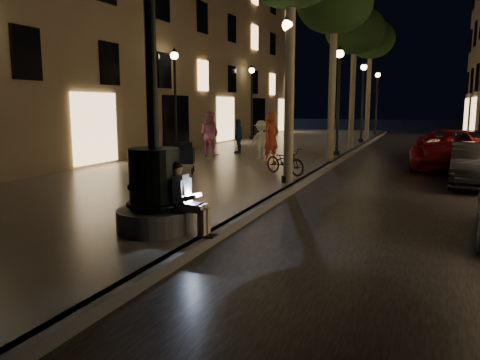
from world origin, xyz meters
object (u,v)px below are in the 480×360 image
at_px(lamp_left_b, 175,87).
at_px(stroller, 187,156).
at_px(lamp_curb_a, 288,77).
at_px(lamp_curb_b, 339,87).
at_px(car_second, 476,165).
at_px(pedestrian_pink, 209,134).
at_px(pedestrian_red, 271,138).
at_px(pedestrian_blue, 239,136).
at_px(lamp_curb_d, 377,94).
at_px(tree_third, 355,31).
at_px(pedestrian_white, 261,140).
at_px(tree_second, 335,4).
at_px(tree_far, 371,40).
at_px(car_third, 448,150).
at_px(seated_man_laptop, 185,196).
at_px(bicycle, 285,161).
at_px(fountain_lamppost, 154,176).
at_px(lamp_left_c, 252,93).
at_px(lamp_curb_c, 363,91).
at_px(car_rear, 467,145).

xyz_separation_m(lamp_left_b, stroller, (3.51, -5.47, -2.45)).
distance_m(lamp_curb_a, lamp_curb_b, 8.00).
relative_size(car_second, pedestrian_pink, 2.05).
relative_size(pedestrian_red, pedestrian_blue, 1.22).
distance_m(lamp_curb_b, lamp_curb_d, 16.00).
distance_m(pedestrian_red, pedestrian_blue, 3.99).
distance_m(tree_third, pedestrian_white, 8.84).
bearing_deg(pedestrian_red, tree_second, -15.88).
height_order(tree_far, lamp_curb_b, tree_far).
distance_m(lamp_curb_b, car_third, 5.37).
bearing_deg(lamp_left_b, car_third, 2.58).
xyz_separation_m(seated_man_laptop, bicycle, (-0.39, 7.50, -0.25)).
bearing_deg(fountain_lamppost, pedestrian_red, 96.38).
height_order(seated_man_laptop, car_third, car_third).
bearing_deg(lamp_left_b, stroller, -57.30).
bearing_deg(pedestrian_blue, pedestrian_white, 37.89).
distance_m(car_second, pedestrian_pink, 10.80).
relative_size(seated_man_laptop, lamp_curb_d, 0.27).
xyz_separation_m(fountain_lamppost, lamp_curb_a, (0.70, 6.00, 2.02)).
bearing_deg(lamp_left_c, car_second, -47.42).
bearing_deg(lamp_curb_c, pedestrian_white, -104.05).
bearing_deg(car_third, lamp_left_c, 142.67).
distance_m(lamp_curb_b, pedestrian_blue, 5.04).
height_order(lamp_curb_d, pedestrian_red, lamp_curb_d).
bearing_deg(lamp_curb_c, lamp_curb_a, -90.00).
bearing_deg(pedestrian_white, pedestrian_red, 88.91).
relative_size(lamp_left_c, pedestrian_blue, 3.02).
distance_m(tree_second, lamp_curb_c, 10.47).
relative_size(fountain_lamppost, pedestrian_pink, 2.67).
height_order(lamp_left_b, bicycle, lamp_left_b).
xyz_separation_m(tree_far, lamp_curb_c, (-0.08, -2.00, -3.20)).
relative_size(lamp_left_b, lamp_left_c, 1.00).
height_order(tree_second, lamp_curb_c, tree_second).
bearing_deg(pedestrian_white, pedestrian_pink, -43.19).
bearing_deg(car_second, lamp_left_c, 135.98).
distance_m(lamp_curb_c, car_third, 10.79).
relative_size(car_rear, pedestrian_pink, 2.18).
bearing_deg(pedestrian_blue, tree_second, 69.75).
distance_m(lamp_curb_d, car_second, 22.15).
relative_size(tree_second, tree_third, 1.03).
bearing_deg(tree_second, tree_third, 90.95).
height_order(seated_man_laptop, pedestrian_blue, pedestrian_blue).
distance_m(car_third, pedestrian_white, 7.30).
distance_m(fountain_lamppost, pedestrian_white, 11.49).
bearing_deg(tree_third, pedestrian_white, -111.80).
xyz_separation_m(lamp_left_c, pedestrian_blue, (2.66, -8.81, -2.24)).
height_order(fountain_lamppost, lamp_curb_c, fountain_lamppost).
relative_size(lamp_curb_c, pedestrian_red, 2.46).
distance_m(lamp_curb_a, lamp_left_b, 9.30).
xyz_separation_m(tree_third, pedestrian_pink, (-5.18, -6.41, -4.96)).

